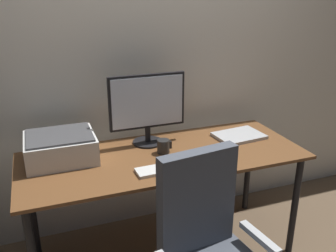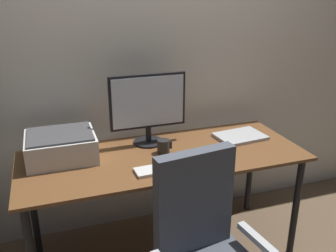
% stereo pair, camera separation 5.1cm
% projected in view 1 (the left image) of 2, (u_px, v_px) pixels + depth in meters
% --- Properties ---
extents(ground_plane, '(12.00, 12.00, 0.00)m').
position_uv_depth(ground_plane, '(164.00, 252.00, 2.52)').
color(ground_plane, brown).
extents(back_wall, '(6.40, 0.10, 2.60)m').
position_uv_depth(back_wall, '(138.00, 50.00, 2.51)').
color(back_wall, silver).
rests_on(back_wall, ground).
extents(desk, '(1.74, 0.69, 0.74)m').
position_uv_depth(desk, '(164.00, 166.00, 2.29)').
color(desk, brown).
rests_on(desk, ground).
extents(monitor, '(0.49, 0.20, 0.46)m').
position_uv_depth(monitor, '(147.00, 105.00, 2.33)').
color(monitor, black).
rests_on(monitor, desk).
extents(keyboard, '(0.29, 0.12, 0.02)m').
position_uv_depth(keyboard, '(162.00, 169.00, 2.06)').
color(keyboard, silver).
rests_on(keyboard, desk).
extents(mouse, '(0.07, 0.10, 0.03)m').
position_uv_depth(mouse, '(193.00, 162.00, 2.12)').
color(mouse, black).
rests_on(mouse, desk).
extents(coffee_mug, '(0.09, 0.08, 0.09)m').
position_uv_depth(coffee_mug, '(163.00, 146.00, 2.27)').
color(coffee_mug, black).
rests_on(coffee_mug, desk).
extents(laptop, '(0.34, 0.26, 0.02)m').
position_uv_depth(laptop, '(239.00, 136.00, 2.52)').
color(laptop, '#B7BABC').
rests_on(laptop, desk).
extents(printer, '(0.40, 0.34, 0.16)m').
position_uv_depth(printer, '(61.00, 147.00, 2.17)').
color(printer, silver).
rests_on(printer, desk).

